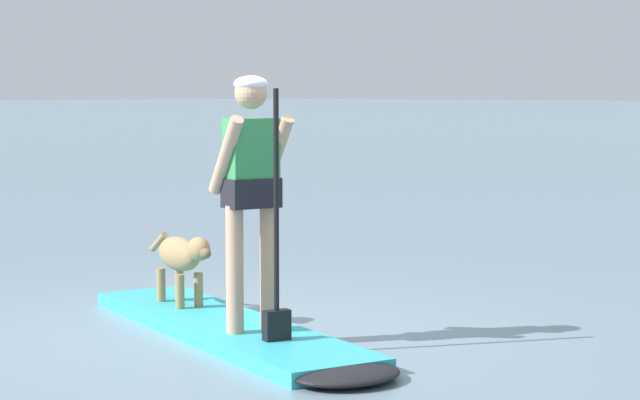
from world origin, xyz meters
name	(u,v)px	position (x,y,z in m)	size (l,w,h in m)	color
ground_plane	(226,335)	(0.00, 0.00, 0.00)	(400.00, 400.00, 0.00)	slate
paddleboard	(241,334)	(0.22, -0.07, 0.05)	(3.55, 1.72, 0.10)	#33B2BF
person_paddler	(252,184)	(0.40, -0.12, 1.11)	(0.67, 0.57, 1.74)	tan
dog	(182,257)	(-0.72, 0.22, 0.47)	(1.03, 0.41, 0.56)	#997A51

